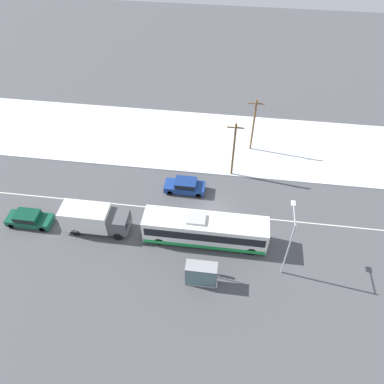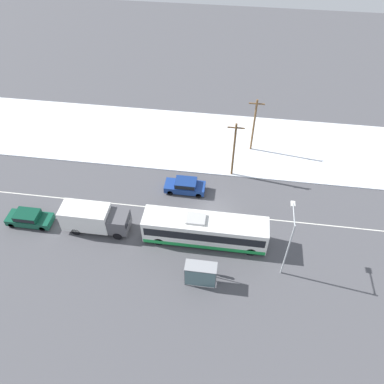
{
  "view_description": "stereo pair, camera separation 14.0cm",
  "coord_description": "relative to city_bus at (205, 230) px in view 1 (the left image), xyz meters",
  "views": [
    {
      "loc": [
        1.2,
        -25.9,
        29.7
      ],
      "look_at": [
        -2.4,
        1.5,
        1.4
      ],
      "focal_mm": 35.0,
      "sensor_mm": 36.0,
      "label": 1
    },
    {
      "loc": [
        1.34,
        -25.88,
        29.7
      ],
      "look_at": [
        -2.4,
        1.5,
        1.4
      ],
      "focal_mm": 35.0,
      "sensor_mm": 36.0,
      "label": 2
    }
  ],
  "objects": [
    {
      "name": "sedan_car",
      "position": [
        -2.87,
        6.44,
        -0.71
      ],
      "size": [
        4.43,
        1.8,
        1.56
      ],
      "rotation": [
        0.0,
        0.0,
        3.14
      ],
      "color": "navy",
      "rests_on": "ground_plane"
    },
    {
      "name": "ground_plane",
      "position": [
        0.47,
        3.51,
        -1.55
      ],
      "size": [
        120.0,
        120.0,
        0.0
      ],
      "primitive_type": "plane",
      "color": "#4C4C51"
    },
    {
      "name": "streetlamp",
      "position": [
        7.34,
        -2.17,
        2.84
      ],
      "size": [
        0.36,
        2.88,
        6.82
      ],
      "color": "#9EA3A8",
      "rests_on": "ground_plane"
    },
    {
      "name": "bus_shelter",
      "position": [
        0.16,
        -4.9,
        0.12
      ],
      "size": [
        2.77,
        1.2,
        2.4
      ],
      "color": "gray",
      "rests_on": "ground_plane"
    },
    {
      "name": "snow_lot",
      "position": [
        0.47,
        15.6,
        -1.49
      ],
      "size": [
        80.0,
        12.19,
        0.12
      ],
      "color": "silver",
      "rests_on": "ground_plane"
    },
    {
      "name": "utility_pole_snowlot",
      "position": [
        4.11,
        14.73,
        2.18
      ],
      "size": [
        1.8,
        0.24,
        7.09
      ],
      "color": "brown",
      "rests_on": "ground_plane"
    },
    {
      "name": "parked_car_near_truck",
      "position": [
        -17.89,
        -0.27,
        -0.74
      ],
      "size": [
        4.57,
        1.8,
        1.49
      ],
      "color": "#0F4733",
      "rests_on": "ground_plane"
    },
    {
      "name": "lane_marking_center",
      "position": [
        0.47,
        3.51,
        -1.55
      ],
      "size": [
        60.0,
        0.12,
        0.0
      ],
      "color": "silver",
      "rests_on": "ground_plane"
    },
    {
      "name": "pedestrian_at_stop",
      "position": [
        1.07,
        -3.73,
        -0.5
      ],
      "size": [
        0.62,
        0.27,
        1.71
      ],
      "color": "#23232D",
      "rests_on": "ground_plane"
    },
    {
      "name": "utility_pole_roadside",
      "position": [
        2.03,
        9.82,
        2.19
      ],
      "size": [
        1.8,
        0.24,
        7.12
      ],
      "color": "brown",
      "rests_on": "ground_plane"
    },
    {
      "name": "city_bus",
      "position": [
        0.0,
        0.0,
        0.0
      ],
      "size": [
        11.86,
        2.57,
        3.18
      ],
      "color": "white",
      "rests_on": "ground_plane"
    },
    {
      "name": "box_truck",
      "position": [
        -11.0,
        -0.02,
        0.03
      ],
      "size": [
        6.62,
        2.3,
        2.85
      ],
      "color": "silver",
      "rests_on": "ground_plane"
    }
  ]
}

